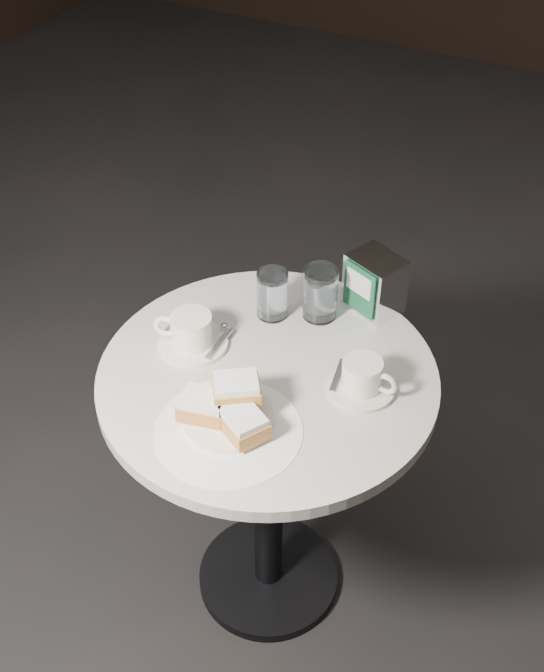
{
  "coord_description": "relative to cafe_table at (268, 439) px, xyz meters",
  "views": [
    {
      "loc": [
        0.57,
        -1.11,
        1.93
      ],
      "look_at": [
        0.0,
        0.02,
        0.83
      ],
      "focal_mm": 45.0,
      "sensor_mm": 36.0,
      "label": 1
    }
  ],
  "objects": [
    {
      "name": "beignet_plate",
      "position": [
        -0.01,
        -0.15,
        0.23
      ],
      "size": [
        0.2,
        0.2,
        0.09
      ],
      "rotation": [
        0.0,
        0.0,
        -0.1
      ],
      "color": "silver",
      "rests_on": "cafe_table"
    },
    {
      "name": "water_glass_right",
      "position": [
        0.02,
        0.22,
        0.26
      ],
      "size": [
        0.08,
        0.08,
        0.12
      ],
      "rotation": [
        0.0,
        0.0,
        0.03
      ],
      "color": "silver",
      "rests_on": "cafe_table"
    },
    {
      "name": "water_glass_left",
      "position": [
        -0.08,
        0.17,
        0.25
      ],
      "size": [
        0.09,
        0.09,
        0.11
      ],
      "rotation": [
        0.0,
        0.0,
        0.4
      ],
      "color": "white",
      "rests_on": "cafe_table"
    },
    {
      "name": "cafe_table",
      "position": [
        0.0,
        0.0,
        0.0
      ],
      "size": [
        0.7,
        0.7,
        0.74
      ],
      "color": "black",
      "rests_on": "ground"
    },
    {
      "name": "napkin_dispenser",
      "position": [
        0.11,
        0.3,
        0.26
      ],
      "size": [
        0.14,
        0.13,
        0.13
      ],
      "rotation": [
        0.0,
        0.0,
        -0.4
      ],
      "color": "white",
      "rests_on": "cafe_table"
    },
    {
      "name": "coffee_cup_left",
      "position": [
        -0.18,
        0.0,
        0.23
      ],
      "size": [
        0.19,
        0.19,
        0.08
      ],
      "rotation": [
        0.0,
        0.0,
        0.28
      ],
      "color": "silver",
      "rests_on": "cafe_table"
    },
    {
      "name": "ground",
      "position": [
        0.0,
        0.0,
        -0.55
      ],
      "size": [
        7.0,
        7.0,
        0.0
      ],
      "primitive_type": "plane",
      "color": "black",
      "rests_on": "ground"
    },
    {
      "name": "sugar_spill",
      "position": [
        0.01,
        -0.18,
        0.2
      ],
      "size": [
        0.29,
        0.29,
        0.0
      ],
      "primitive_type": "cylinder",
      "rotation": [
        0.0,
        0.0,
        0.03
      ],
      "color": "white",
      "rests_on": "cafe_table"
    },
    {
      "name": "coffee_cup_right",
      "position": [
        0.19,
        0.04,
        0.23
      ],
      "size": [
        0.15,
        0.15,
        0.07
      ],
      "rotation": [
        0.0,
        0.0,
        -0.09
      ],
      "color": "silver",
      "rests_on": "cafe_table"
    }
  ]
}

